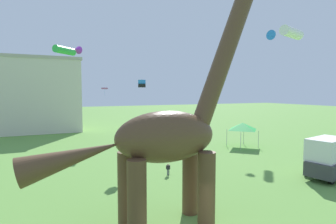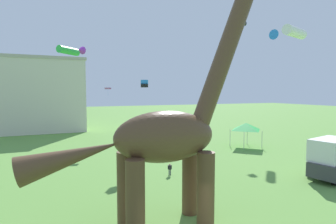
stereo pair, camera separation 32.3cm
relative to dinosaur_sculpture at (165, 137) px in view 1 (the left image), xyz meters
The scene contains 11 objects.
dinosaur_sculpture is the anchor object (origin of this frame).
parked_box_truck 15.77m from the dinosaur_sculpture, ahead, with size 5.93×3.31×3.20m.
person_strolling_adult 9.44m from the dinosaur_sculpture, 64.60° to the left, with size 0.37×0.16×0.98m.
person_watching_child 13.36m from the dinosaur_sculpture, 53.60° to the left, with size 0.66×0.29×1.75m.
festival_canopy_tent 22.44m from the dinosaur_sculpture, 40.76° to the left, with size 3.15×3.15×3.00m.
kite_mid_right 23.78m from the dinosaur_sculpture, 96.88° to the left, with size 3.27×3.25×0.93m.
kite_apex 15.57m from the dinosaur_sculpture, 19.35° to the left, with size 3.01×2.89×0.85m.
kite_trailing 21.87m from the dinosaur_sculpture, 86.26° to the left, with size 0.92×0.78×1.00m.
kite_near_low 14.88m from the dinosaur_sculpture, 75.50° to the left, with size 0.66×0.66×0.76m.
kite_drifting 34.27m from the dinosaur_sculpture, 45.51° to the left, with size 2.62×2.61×0.74m.
background_building_block 40.63m from the dinosaur_sculpture, 103.17° to the left, with size 19.69×8.48×12.55m.
Camera 1 is at (-5.99, -9.24, 6.82)m, focal length 29.31 mm.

